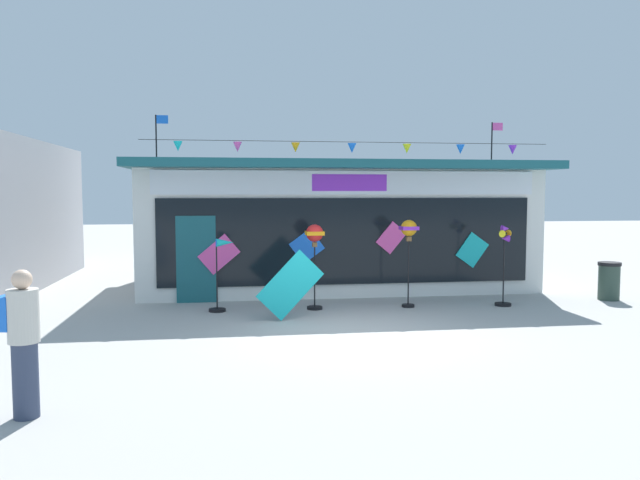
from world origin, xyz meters
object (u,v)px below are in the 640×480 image
object	(u,v)px
wind_spinner_far_left	(221,269)
person_near_camera	(22,340)
wind_spinner_left	(315,241)
kite_shop_building	(331,224)
trash_bin	(609,281)
wind_spinner_center_left	(409,235)
wind_spinner_center_right	(504,257)
display_kite_on_ground	(290,285)

from	to	relation	value
wind_spinner_far_left	person_near_camera	bearing A→B (deg)	-109.57
wind_spinner_left	person_near_camera	xyz separation A→B (m)	(-4.12, -5.93, -0.60)
kite_shop_building	trash_bin	size ratio (longest dim) A/B	11.54
wind_spinner_far_left	wind_spinner_left	size ratio (longest dim) A/B	0.85
kite_shop_building	trash_bin	world-z (taller)	kite_shop_building
wind_spinner_far_left	wind_spinner_center_left	bearing A→B (deg)	-1.37
wind_spinner_far_left	wind_spinner_center_right	bearing A→B (deg)	-2.54
trash_bin	display_kite_on_ground	world-z (taller)	display_kite_on_ground
person_near_camera	display_kite_on_ground	bearing A→B (deg)	-24.07
wind_spinner_center_right	person_near_camera	xyz separation A→B (m)	(-8.35, -5.70, -0.21)
wind_spinner_left	display_kite_on_ground	distance (m)	1.43
kite_shop_building	trash_bin	xyz separation A→B (m)	(6.04, -3.71, -1.21)
wind_spinner_center_left	trash_bin	bearing A→B (deg)	2.35
person_near_camera	wind_spinner_center_left	bearing A→B (deg)	-35.23
wind_spinner_left	wind_spinner_center_left	xyz separation A→B (m)	(2.08, -0.05, 0.11)
trash_bin	kite_shop_building	bearing A→B (deg)	148.42
kite_shop_building	wind_spinner_center_right	xyz separation A→B (m)	(3.24, -4.09, -0.56)
wind_spinner_center_left	wind_spinner_left	bearing A→B (deg)	178.55
kite_shop_building	wind_spinner_center_left	distance (m)	4.07
wind_spinner_center_right	wind_spinner_center_left	bearing A→B (deg)	175.25
wind_spinner_far_left	display_kite_on_ground	world-z (taller)	wind_spinner_far_left
wind_spinner_far_left	wind_spinner_center_left	distance (m)	4.14
wind_spinner_left	trash_bin	size ratio (longest dim) A/B	2.06
wind_spinner_far_left	display_kite_on_ground	size ratio (longest dim) A/B	1.22
kite_shop_building	wind_spinner_left	xyz separation A→B (m)	(-0.99, -3.86, -0.18)
wind_spinner_center_left	wind_spinner_center_right	distance (m)	2.21
wind_spinner_far_left	wind_spinner_center_left	xyz separation A→B (m)	(4.08, -0.10, 0.69)
wind_spinner_left	wind_spinner_center_right	world-z (taller)	wind_spinner_left
wind_spinner_center_left	wind_spinner_center_right	size ratio (longest dim) A/B	1.07
wind_spinner_center_right	trash_bin	bearing A→B (deg)	7.76
wind_spinner_far_left	kite_shop_building	bearing A→B (deg)	51.97
kite_shop_building	wind_spinner_center_left	size ratio (longest dim) A/B	5.35
wind_spinner_center_left	person_near_camera	bearing A→B (deg)	-136.53
kite_shop_building	wind_spinner_center_right	bearing A→B (deg)	-51.64
trash_bin	wind_spinner_far_left	bearing A→B (deg)	-179.33
wind_spinner_far_left	display_kite_on_ground	bearing A→B (deg)	-37.87
wind_spinner_left	wind_spinner_center_left	bearing A→B (deg)	-1.45
display_kite_on_ground	trash_bin	bearing A→B (deg)	8.66
person_near_camera	display_kite_on_ground	xyz separation A→B (m)	(3.49, 4.91, -0.19)
wind_spinner_far_left	wind_spinner_center_right	xyz separation A→B (m)	(6.23, -0.28, 0.20)
kite_shop_building	person_near_camera	world-z (taller)	kite_shop_building
wind_spinner_far_left	person_near_camera	world-z (taller)	person_near_camera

